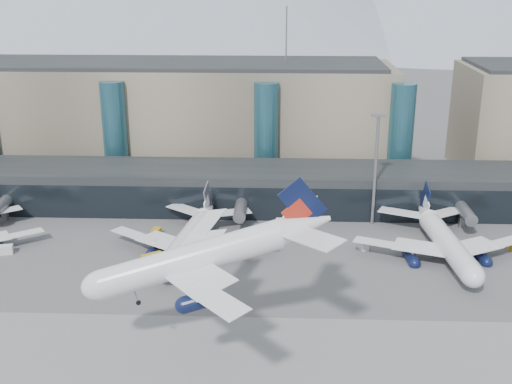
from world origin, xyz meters
TOP-DOWN VIEW (x-y plane):
  - ground at (0.00, 0.00)m, footprint 900.00×900.00m
  - concourse at (-0.02, 57.73)m, footprint 170.00×27.00m
  - terminal_main at (-25.00, 90.00)m, footprint 130.00×30.00m
  - teal_towers at (-14.99, 74.01)m, footprint 116.40×19.40m
  - lightmast_mid at (30.00, 48.00)m, footprint 3.00×1.20m
  - hero_jet at (-0.22, -6.04)m, footprint 38.46×38.03m
  - jet_parked_mid at (-9.43, 32.49)m, footprint 36.81×37.09m
  - jet_parked_right at (42.13, 32.56)m, footprint 38.58×37.92m
  - veh_a at (-47.44, 28.51)m, footprint 3.54×2.54m
  - veh_b at (-18.22, 39.55)m, footprint 2.01×2.83m
  - veh_d at (43.16, 38.96)m, footprint 3.20×3.02m
  - veh_g at (26.29, 33.76)m, footprint 2.27×2.80m
  - veh_h at (-16.06, 24.37)m, footprint 4.69×4.15m

SIDE VIEW (x-z plane):
  - ground at x=0.00m, z-range 0.00..0.00m
  - veh_g at x=26.29m, z-range 0.00..1.42m
  - veh_b at x=-18.22m, z-range 0.00..1.49m
  - veh_d at x=43.16m, z-range 0.00..1.64m
  - veh_a at x=-47.44m, z-range 0.00..1.80m
  - veh_h at x=-16.06m, z-range 0.00..2.31m
  - jet_parked_mid at x=-9.43m, z-range -1.46..10.54m
  - jet_parked_right at x=42.13m, z-range -1.52..10.93m
  - concourse at x=-0.02m, z-range -0.03..9.97m
  - teal_towers at x=-14.99m, z-range -8.99..37.01m
  - lightmast_mid at x=30.00m, z-range 1.62..27.22m
  - terminal_main at x=-25.00m, z-range -0.06..30.94m
  - hero_jet at x=-0.22m, z-range 11.62..24.04m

